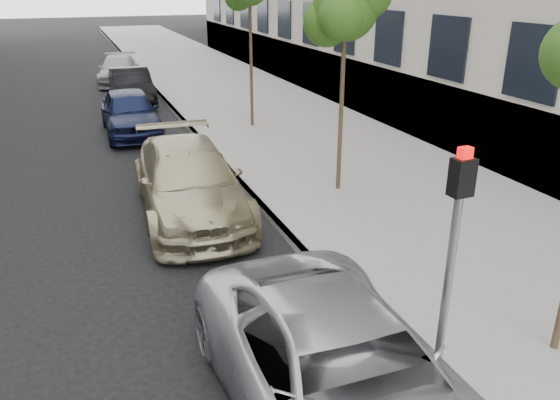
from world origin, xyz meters
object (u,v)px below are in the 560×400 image
signal_pole (453,244)px  sedan_rear (119,70)px  sedan_blue (130,112)px  minivan (344,380)px  tree_mid (347,8)px  suv (189,181)px  sedan_black (131,86)px

signal_pole → sedan_rear: bearing=90.4°
sedan_blue → signal_pole: bearing=-81.3°
sedan_blue → minivan: bearing=-87.0°
tree_mid → suv: (-3.56, 0.09, -3.45)m
signal_pole → sedan_blue: 14.04m
tree_mid → sedan_rear: bearing=100.9°
sedan_black → sedan_rear: size_ratio=0.95×
tree_mid → sedan_rear: tree_mid is taller
minivan → signal_pole: bearing=8.8°
tree_mid → minivan: (-3.33, -6.68, -3.49)m
suv → sedan_rear: 17.11m
signal_pole → suv: signal_pole is taller
suv → sedan_blue: bearing=96.4°
sedan_blue → sedan_rear: bearing=86.8°
signal_pole → sedan_blue: signal_pole is taller
suv → sedan_black: (0.23, 12.13, -0.05)m
sedan_black → suv: bearing=-91.0°
signal_pole → minivan: signal_pole is taller
minivan → sedan_black: bearing=90.6°
minivan → sedan_blue: sedan_blue is taller
signal_pole → minivan: (-1.40, -0.20, -1.31)m
signal_pole → minivan: 1.93m
tree_mid → signal_pole: size_ratio=1.64×
minivan → sedan_black: 18.89m
suv → sedan_blue: 7.28m
minivan → sedan_rear: size_ratio=1.15×
minivan → tree_mid: bearing=64.1°
sedan_black → signal_pole: bearing=-85.6°
minivan → suv: 6.77m
minivan → suv: (-0.23, 6.76, 0.03)m
suv → tree_mid: bearing=1.9°
signal_pole → minivan: size_ratio=0.58×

